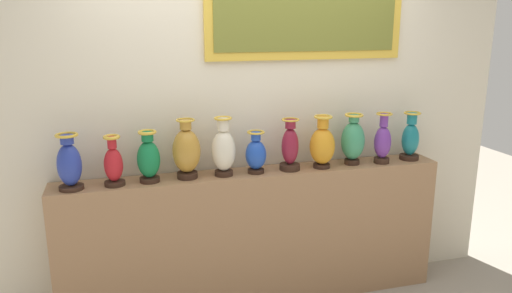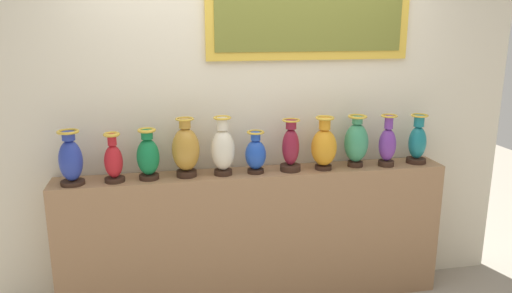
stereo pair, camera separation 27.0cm
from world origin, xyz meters
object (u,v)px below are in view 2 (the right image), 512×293
at_px(vase_burgundy, 291,148).
at_px(vase_amber, 324,146).
at_px(vase_violet, 387,144).
at_px(vase_teal, 417,142).
at_px(vase_jade, 356,142).
at_px(vase_emerald, 148,156).
at_px(vase_ochre, 186,150).
at_px(vase_cobalt, 71,160).
at_px(vase_sapphire, 256,154).
at_px(vase_crimson, 113,161).
at_px(vase_ivory, 223,149).

relative_size(vase_burgundy, vase_amber, 0.97).
relative_size(vase_violet, vase_teal, 1.03).
distance_m(vase_amber, vase_jade, 0.26).
distance_m(vase_emerald, vase_ochre, 0.25).
relative_size(vase_cobalt, vase_violet, 0.95).
xyz_separation_m(vase_sapphire, vase_amber, (0.50, -0.01, 0.04)).
relative_size(vase_crimson, vase_emerald, 0.96).
distance_m(vase_crimson, vase_ivory, 0.73).
height_order(vase_cobalt, vase_amber, vase_amber).
bearing_deg(vase_jade, vase_burgundy, -178.79).
relative_size(vase_ochre, vase_jade, 1.07).
height_order(vase_cobalt, vase_violet, vase_violet).
distance_m(vase_cobalt, vase_burgundy, 1.48).
bearing_deg(vase_burgundy, vase_jade, 1.21).
bearing_deg(vase_crimson, vase_emerald, 3.48).
bearing_deg(vase_burgundy, vase_ochre, 179.17).
bearing_deg(vase_emerald, vase_teal, 0.30).
bearing_deg(vase_sapphire, vase_burgundy, 0.69).
xyz_separation_m(vase_crimson, vase_teal, (2.20, 0.02, 0.02)).
bearing_deg(vase_crimson, vase_sapphire, 0.72).
xyz_separation_m(vase_emerald, vase_jade, (1.49, 0.01, 0.02)).
bearing_deg(vase_cobalt, vase_violet, 0.01).
xyz_separation_m(vase_ochre, vase_teal, (1.72, -0.00, -0.03)).
xyz_separation_m(vase_emerald, vase_amber, (1.23, -0.01, 0.01)).
relative_size(vase_crimson, vase_sapphire, 1.11).
xyz_separation_m(vase_burgundy, vase_amber, (0.24, -0.01, 0.01)).
bearing_deg(vase_cobalt, vase_sapphire, 0.91).
bearing_deg(vase_sapphire, vase_emerald, 179.87).
relative_size(vase_ochre, vase_amber, 1.06).
height_order(vase_ivory, vase_sapphire, vase_ivory).
relative_size(vase_emerald, vase_amber, 0.90).
bearing_deg(vase_amber, vase_emerald, 179.44).
relative_size(vase_emerald, vase_ochre, 0.85).
relative_size(vase_jade, vase_violet, 1.00).
distance_m(vase_ochre, vase_burgundy, 0.74).
bearing_deg(vase_crimson, vase_burgundy, 0.71).
height_order(vase_emerald, vase_violet, vase_violet).
relative_size(vase_amber, vase_jade, 1.01).
bearing_deg(vase_sapphire, vase_amber, -1.19).
xyz_separation_m(vase_jade, vase_teal, (0.49, -0.00, -0.02)).
relative_size(vase_crimson, vase_jade, 0.87).
bearing_deg(vase_violet, vase_amber, 178.97).
bearing_deg(vase_violet, vase_emerald, 179.31).
xyz_separation_m(vase_ivory, vase_sapphire, (0.23, -0.00, -0.05)).
relative_size(vase_ivory, vase_violet, 1.07).
distance_m(vase_emerald, vase_burgundy, 0.99).
height_order(vase_cobalt, vase_burgundy, vase_burgundy).
bearing_deg(vase_amber, vase_jade, 5.36).
bearing_deg(vase_ochre, vase_cobalt, -177.44).
distance_m(vase_sapphire, vase_teal, 1.24).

